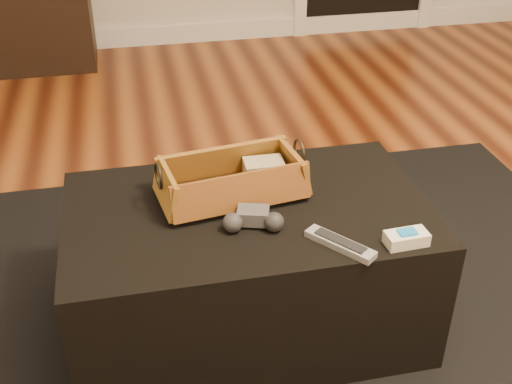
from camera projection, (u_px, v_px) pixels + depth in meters
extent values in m
cube|color=brown|center=(265.00, 328.00, 1.98)|extent=(5.00, 5.50, 0.01)
cube|color=white|center=(174.00, 34.00, 4.22)|extent=(5.00, 0.04, 0.12)
cube|color=black|center=(252.00, 334.00, 1.94)|extent=(2.60, 2.00, 0.01)
cube|color=black|center=(248.00, 268.00, 1.87)|extent=(1.00, 0.60, 0.42)
cube|color=black|center=(227.00, 192.00, 1.78)|extent=(0.22, 0.10, 0.02)
cube|color=tan|center=(264.00, 170.00, 1.85)|extent=(0.11, 0.08, 0.06)
cube|color=brown|center=(232.00, 194.00, 1.81)|extent=(0.38, 0.22, 0.01)
cube|color=#9C6823|center=(222.00, 161.00, 1.85)|extent=(0.39, 0.09, 0.10)
cube|color=brown|center=(242.00, 192.00, 1.71)|extent=(0.39, 0.09, 0.10)
cube|color=#986522|center=(294.00, 164.00, 1.83)|extent=(0.06, 0.20, 0.10)
cube|color=#B07B27|center=(165.00, 188.00, 1.72)|extent=(0.06, 0.20, 0.10)
torus|color=#342E23|center=(299.00, 151.00, 1.82)|extent=(0.02, 0.07, 0.07)
torus|color=black|center=(159.00, 176.00, 1.70)|extent=(0.02, 0.07, 0.07)
cube|color=#414145|center=(253.00, 215.00, 1.68)|extent=(0.10, 0.08, 0.04)
sphere|color=#2C2C2F|center=(233.00, 223.00, 1.66)|extent=(0.06, 0.06, 0.05)
sphere|color=#232425|center=(274.00, 222.00, 1.66)|extent=(0.06, 0.06, 0.05)
cube|color=#9B9DA2|center=(340.00, 244.00, 1.60)|extent=(0.15, 0.18, 0.02)
cube|color=black|center=(340.00, 241.00, 1.60)|extent=(0.11, 0.13, 0.00)
cube|color=silver|center=(406.00, 238.00, 1.61)|extent=(0.11, 0.06, 0.03)
cube|color=#1B86EC|center=(407.00, 232.00, 1.60)|extent=(0.05, 0.03, 0.01)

